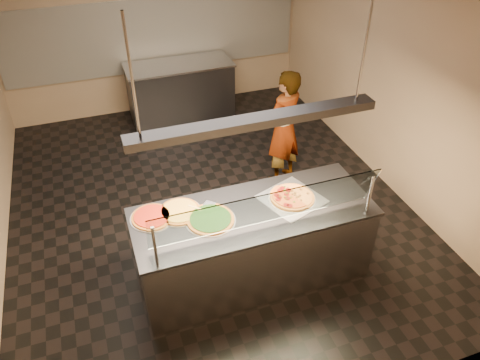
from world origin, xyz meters
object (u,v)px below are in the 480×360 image
object	(u,v)px
pizza_spinach	(210,219)
pizza_cheese	(180,211)
pizza_spatula	(200,207)
half_pizza_sausage	(301,194)
perforated_tray	(292,198)
serving_counter	(253,244)
half_pizza_pepperoni	(282,198)
sneeze_guard	(267,209)
worker	(284,129)
heat_lamp_housing	(256,121)
pizza_tomato	(152,217)
prep_table	(181,90)

from	to	relation	value
pizza_spinach	pizza_cheese	distance (m)	0.34
pizza_spatula	half_pizza_sausage	bearing A→B (deg)	-8.41
perforated_tray	pizza_cheese	size ratio (longest dim) A/B	1.59
serving_counter	pizza_spinach	bearing A→B (deg)	179.33
half_pizza_pepperoni	sneeze_guard	bearing A→B (deg)	-130.19
worker	heat_lamp_housing	xyz separation A→B (m)	(-1.03, -1.57, 1.13)
pizza_spinach	worker	distance (m)	2.16
pizza_spatula	serving_counter	bearing A→B (deg)	-22.29
half_pizza_pepperoni	pizza_spinach	world-z (taller)	half_pizza_pepperoni
half_pizza_pepperoni	pizza_cheese	bearing A→B (deg)	170.41
sneeze_guard	pizza_tomato	world-z (taller)	sneeze_guard
heat_lamp_housing	half_pizza_sausage	bearing A→B (deg)	5.02
half_pizza_sausage	pizza_tomato	size ratio (longest dim) A/B	1.18
serving_counter	pizza_cheese	distance (m)	0.88
worker	prep_table	bearing A→B (deg)	-95.88
pizza_spinach	prep_table	bearing A→B (deg)	81.08
pizza_spinach	pizza_tomato	distance (m)	0.58
half_pizza_sausage	heat_lamp_housing	world-z (taller)	heat_lamp_housing
serving_counter	half_pizza_pepperoni	xyz separation A→B (m)	(0.33, 0.05, 0.50)
pizza_cheese	prep_table	distance (m)	3.82
half_pizza_pepperoni	pizza_spinach	size ratio (longest dim) A/B	1.02
pizza_tomato	half_pizza_sausage	bearing A→B (deg)	-6.77
sneeze_guard	prep_table	world-z (taller)	sneeze_guard
half_pizza_sausage	serving_counter	bearing A→B (deg)	-174.98
serving_counter	pizza_spatula	size ratio (longest dim) A/B	8.55
half_pizza_sausage	pizza_cheese	size ratio (longest dim) A/B	1.14
perforated_tray	heat_lamp_housing	bearing A→B (deg)	-173.87
half_pizza_sausage	prep_table	bearing A→B (deg)	95.71
perforated_tray	prep_table	bearing A→B (deg)	94.11
sneeze_guard	pizza_spinach	world-z (taller)	sneeze_guard
half_pizza_sausage	pizza_spatula	xyz separation A→B (m)	(-1.04, 0.15, 0.00)
pizza_cheese	worker	distance (m)	2.20
serving_counter	pizza_spinach	distance (m)	0.66
pizza_tomato	pizza_spatula	distance (m)	0.49
pizza_cheese	pizza_tomato	bearing A→B (deg)	178.52
pizza_cheese	perforated_tray	bearing A→B (deg)	-8.71
perforated_tray	heat_lamp_housing	distance (m)	1.11
pizza_tomato	heat_lamp_housing	size ratio (longest dim) A/B	0.19
serving_counter	half_pizza_pepperoni	distance (m)	0.60
half_pizza_sausage	worker	size ratio (longest dim) A/B	0.31
heat_lamp_housing	pizza_spatula	bearing A→B (deg)	157.71
perforated_tray	prep_table	size ratio (longest dim) A/B	0.40
perforated_tray	half_pizza_pepperoni	xyz separation A→B (m)	(-0.11, 0.00, 0.03)
sneeze_guard	half_pizza_sausage	size ratio (longest dim) A/B	4.36
half_pizza_pepperoni	pizza_spatula	distance (m)	0.84
prep_table	worker	distance (m)	2.52
serving_counter	sneeze_guard	bearing A→B (deg)	-90.00
sneeze_guard	half_pizza_sausage	world-z (taller)	sneeze_guard
pizza_tomato	perforated_tray	bearing A→B (deg)	-7.31
pizza_spinach	pizza_spatula	xyz separation A→B (m)	(-0.04, 0.20, 0.01)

